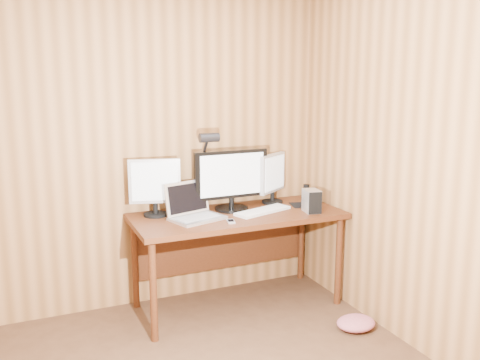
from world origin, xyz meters
TOP-DOWN VIEW (x-y plane):
  - room_shell at (0.00, 0.00)m, footprint 4.00×4.00m
  - desk at (0.93, 1.70)m, footprint 1.60×0.70m
  - monitor_center at (0.93, 1.75)m, footprint 0.61×0.26m
  - monitor_left at (0.34, 1.81)m, footprint 0.38×0.18m
  - monitor_right at (1.33, 1.82)m, footprint 0.32×0.23m
  - laptop at (0.58, 1.63)m, footprint 0.44×0.38m
  - keyboard at (1.12, 1.59)m, footprint 0.50×0.29m
  - mousepad at (1.54, 1.65)m, footprint 0.26×0.23m
  - mouse at (1.54, 1.65)m, footprint 0.10×0.12m
  - hard_drive at (1.47, 1.44)m, footprint 0.13×0.18m
  - phone at (0.79, 1.43)m, footprint 0.07×0.11m
  - speaker at (1.66, 1.84)m, footprint 0.05×0.05m
  - desk_lamp at (0.75, 1.80)m, footprint 0.15×0.21m
  - fabric_pile at (1.55, 0.93)m, footprint 0.30×0.25m

SIDE VIEW (x-z plane):
  - fabric_pile at x=1.55m, z-range 0.00..0.09m
  - desk at x=0.93m, z-range 0.25..1.00m
  - mousepad at x=1.54m, z-range 0.75..0.75m
  - phone at x=0.79m, z-range 0.75..0.76m
  - keyboard at x=1.12m, z-range 0.75..0.77m
  - mouse at x=1.54m, z-range 0.75..0.79m
  - speaker at x=1.66m, z-range 0.75..0.87m
  - laptop at x=0.58m, z-range 0.68..0.95m
  - hard_drive at x=1.47m, z-range 0.75..0.92m
  - monitor_right at x=1.33m, z-range 0.76..1.18m
  - monitor_left at x=0.34m, z-range 0.77..1.20m
  - monitor_center at x=0.93m, z-range 0.76..1.23m
  - desk_lamp at x=0.75m, z-range 0.83..1.48m
  - room_shell at x=0.00m, z-range -0.75..3.25m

